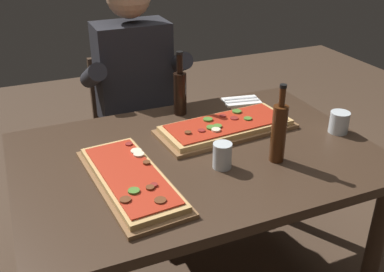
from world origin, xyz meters
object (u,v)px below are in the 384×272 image
at_px(dining_table, 197,173).
at_px(pizza_rectangular_front, 226,127).
at_px(wine_bottle_dark, 279,132).
at_px(tumbler_near_camera, 222,157).
at_px(pizza_rectangular_left, 131,179).
at_px(seated_diner, 136,90).
at_px(tumbler_far_side, 339,123).
at_px(diner_chair, 133,125).
at_px(oil_bottle_amber, 180,91).

bearing_deg(dining_table, pizza_rectangular_front, 33.16).
xyz_separation_m(wine_bottle_dark, tumbler_near_camera, (-0.21, 0.04, -0.08)).
bearing_deg(pizza_rectangular_left, pizza_rectangular_front, 25.78).
height_order(dining_table, seated_diner, seated_diner).
distance_m(dining_table, pizza_rectangular_front, 0.26).
bearing_deg(pizza_rectangular_front, dining_table, -146.84).
bearing_deg(wine_bottle_dark, pizza_rectangular_front, 101.79).
relative_size(dining_table, seated_diner, 1.05).
height_order(pizza_rectangular_front, tumbler_near_camera, tumbler_near_camera).
bearing_deg(pizza_rectangular_left, seated_diner, 71.89).
bearing_deg(tumbler_far_side, diner_chair, 125.23).
bearing_deg(tumbler_far_side, pizza_rectangular_left, -177.49).
xyz_separation_m(pizza_rectangular_left, tumbler_near_camera, (0.34, -0.02, 0.02)).
distance_m(pizza_rectangular_left, tumbler_far_side, 0.93).
relative_size(pizza_rectangular_front, seated_diner, 0.46).
bearing_deg(tumbler_far_side, tumbler_near_camera, -173.71).
bearing_deg(tumbler_near_camera, pizza_rectangular_left, 175.96).
xyz_separation_m(pizza_rectangular_front, seated_diner, (-0.22, 0.61, -0.02)).
bearing_deg(pizza_rectangular_front, wine_bottle_dark, -78.21).
height_order(tumbler_far_side, diner_chair, diner_chair).
distance_m(tumbler_far_side, seated_diner, 1.04).
bearing_deg(dining_table, wine_bottle_dark, -34.12).
relative_size(oil_bottle_amber, diner_chair, 0.34).
bearing_deg(diner_chair, seated_diner, -90.00).
height_order(pizza_rectangular_front, seated_diner, seated_diner).
xyz_separation_m(dining_table, diner_chair, (-0.02, 0.86, -0.16)).
distance_m(wine_bottle_dark, diner_chair, 1.13).
xyz_separation_m(oil_bottle_amber, seated_diner, (-0.10, 0.36, -0.11)).
height_order(dining_table, wine_bottle_dark, wine_bottle_dark).
xyz_separation_m(wine_bottle_dark, oil_bottle_amber, (-0.18, 0.55, -0.01)).
distance_m(wine_bottle_dark, tumbler_near_camera, 0.23).
bearing_deg(seated_diner, diner_chair, 90.00).
distance_m(dining_table, tumbler_near_camera, 0.20).
distance_m(dining_table, seated_diner, 0.74).
relative_size(pizza_rectangular_left, seated_diner, 0.44).
height_order(wine_bottle_dark, oil_bottle_amber, wine_bottle_dark).
distance_m(pizza_rectangular_front, wine_bottle_dark, 0.32).
bearing_deg(pizza_rectangular_front, diner_chair, 106.54).
distance_m(dining_table, oil_bottle_amber, 0.44).
bearing_deg(seated_diner, dining_table, -88.10).
bearing_deg(wine_bottle_dark, tumbler_far_side, 14.94).
xyz_separation_m(pizza_rectangular_left, diner_chair, (0.28, 0.97, -0.27)).
height_order(dining_table, oil_bottle_amber, oil_bottle_amber).
xyz_separation_m(dining_table, tumbler_far_side, (0.63, -0.07, 0.14)).
distance_m(tumbler_far_side, diner_chair, 1.17).
xyz_separation_m(oil_bottle_amber, diner_chair, (-0.10, 0.48, -0.37)).
bearing_deg(diner_chair, wine_bottle_dark, -74.82).
height_order(oil_bottle_amber, tumbler_far_side, oil_bottle_amber).
xyz_separation_m(dining_table, wine_bottle_dark, (0.25, -0.17, 0.22)).
distance_m(wine_bottle_dark, seated_diner, 0.96).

